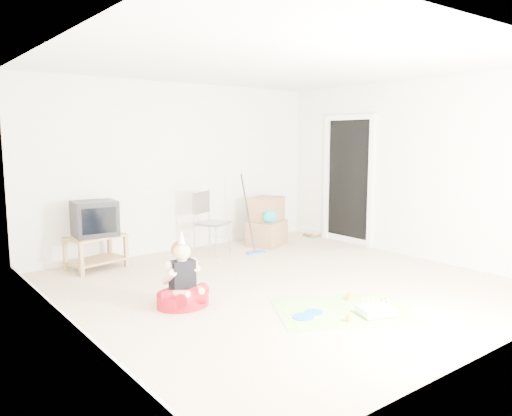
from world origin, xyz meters
TOP-DOWN VIEW (x-y plane):
  - ground at (0.00, 0.00)m, footprint 5.00×5.00m
  - doorway_recess at (2.48, 1.20)m, footprint 0.02×0.90m
  - tv_stand at (-1.52, 2.09)m, footprint 0.81×0.59m
  - crt_tv at (-1.52, 2.09)m, footprint 0.58×0.50m
  - folding_chair at (0.20, 1.88)m, footprint 0.58×0.57m
  - cardboard_boxes at (1.27, 1.87)m, footprint 0.76×0.70m
  - floor_mop at (0.74, 1.49)m, footprint 0.31×0.40m
  - book_pile at (2.35, 1.95)m, footprint 0.23×0.28m
  - seated_woman at (-1.34, 0.06)m, footprint 0.57×0.57m
  - party_mat at (-0.11, -1.07)m, footprint 1.67×1.52m
  - birthday_cake at (0.04, -1.37)m, footprint 0.39×0.35m
  - blue_plate_near at (-0.40, -0.95)m, footprint 0.27×0.27m
  - blue_plate_far at (-0.58, -0.98)m, footprint 0.28×0.28m
  - orange_cup_near at (0.19, -0.90)m, footprint 0.10×0.10m
  - orange_cup_far at (-0.31, -1.33)m, footprint 0.07×0.07m
  - blue_party_hat at (0.30, -1.26)m, footprint 0.12×0.12m

SIDE VIEW (x-z plane):
  - ground at x=0.00m, z-range 0.00..0.00m
  - party_mat at x=-0.11m, z-range 0.00..0.01m
  - blue_plate_near at x=-0.40m, z-range 0.01..0.02m
  - blue_plate_far at x=-0.58m, z-range 0.01..0.02m
  - orange_cup_far at x=-0.31m, z-range 0.01..0.07m
  - book_pile at x=2.35m, z-range 0.00..0.08m
  - birthday_cake at x=0.04m, z-range -0.03..0.12m
  - orange_cup_near at x=0.19m, z-range 0.01..0.09m
  - blue_party_hat at x=0.30m, z-range 0.01..0.14m
  - seated_woman at x=-1.34m, z-range -0.23..0.58m
  - floor_mop at x=0.74m, z-range -0.34..0.86m
  - tv_stand at x=-1.52m, z-range 0.04..0.50m
  - cardboard_boxes at x=1.27m, z-range -0.02..0.77m
  - folding_chair at x=0.20m, z-range -0.01..0.97m
  - crt_tv at x=-1.52m, z-range 0.46..0.93m
  - doorway_recess at x=2.48m, z-range 0.00..2.05m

